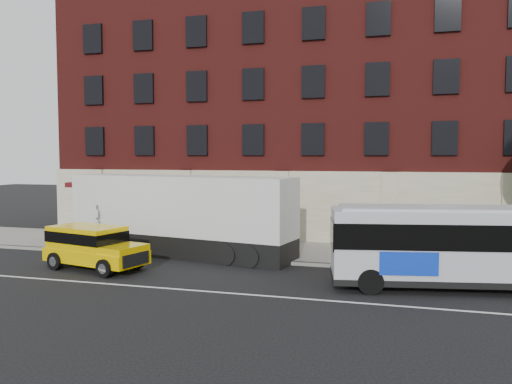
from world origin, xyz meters
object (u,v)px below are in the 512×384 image
(shipping_container, at_px, (180,216))
(sign_pole, at_px, (97,225))
(city_bus, at_px, (486,244))
(yellow_suv, at_px, (92,245))

(shipping_container, bearing_deg, sign_pole, -171.42)
(city_bus, bearing_deg, shipping_container, 166.92)
(city_bus, relative_size, yellow_suv, 2.29)
(shipping_container, bearing_deg, city_bus, -13.08)
(city_bus, height_order, shipping_container, shipping_container)
(sign_pole, relative_size, shipping_container, 0.20)
(sign_pole, distance_m, shipping_container, 4.45)
(sign_pole, xyz_separation_m, shipping_container, (4.37, 0.66, 0.53))
(sign_pole, xyz_separation_m, yellow_suv, (1.96, -3.41, -0.37))
(sign_pole, height_order, city_bus, city_bus)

